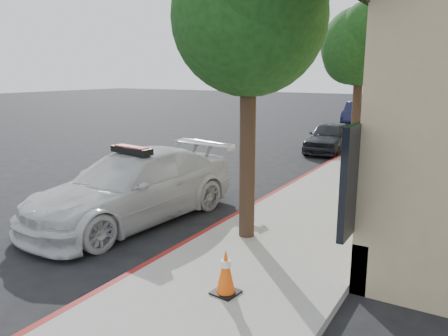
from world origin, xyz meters
TOP-DOWN VIEW (x-y plane):
  - ground at (0.00, 0.00)m, footprint 120.00×120.00m
  - sidewalk at (3.60, 10.00)m, footprint 3.20×50.00m
  - curb_strip at (2.06, 10.00)m, footprint 0.12×50.00m
  - tree_near at (2.93, -2.01)m, footprint 2.92×2.82m
  - tree_mid at (2.93, 5.99)m, footprint 2.77×2.64m
  - tree_far at (2.93, 13.99)m, footprint 3.10×3.00m
  - police_car at (0.05, -2.09)m, footprint 2.77×5.56m
  - parked_car_mid at (1.20, 8.69)m, footprint 1.72×3.82m
  - parked_car_far at (-0.12, 18.82)m, footprint 2.09×4.65m
  - fire_hydrant at (3.76, 2.01)m, footprint 0.35×0.32m
  - traffic_cone at (3.72, -4.20)m, footprint 0.40×0.40m

SIDE VIEW (x-z plane):
  - ground at x=0.00m, z-range 0.00..0.00m
  - sidewalk at x=3.60m, z-range 0.00..0.15m
  - curb_strip at x=2.06m, z-range 0.00..0.15m
  - traffic_cone at x=3.72m, z-range 0.15..0.83m
  - fire_hydrant at x=3.76m, z-range 0.14..0.97m
  - parked_car_mid at x=1.20m, z-range 0.00..1.28m
  - parked_car_far at x=-0.12m, z-range 0.00..1.48m
  - police_car at x=0.05m, z-range -0.07..1.63m
  - tree_mid at x=2.93m, z-range 1.45..6.88m
  - tree_near at x=2.93m, z-range 1.46..7.08m
  - tree_far at x=2.93m, z-range 1.48..7.29m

